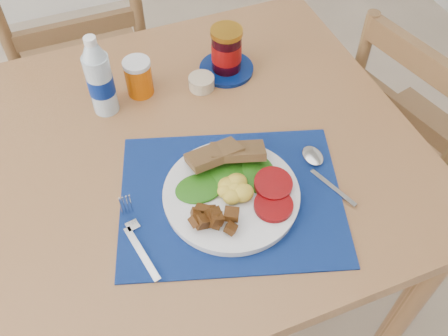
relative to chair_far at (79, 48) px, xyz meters
name	(u,v)px	position (x,y,z in m)	size (l,w,h in m)	color
table	(107,195)	(-0.05, -0.67, 0.09)	(1.40, 0.90, 0.75)	brown
chair_far	(79,48)	(0.00, 0.00, 0.00)	(0.43, 0.41, 1.15)	brown
chair_end	(414,126)	(0.83, -0.66, -0.04)	(0.45, 0.46, 1.05)	brown
placemat	(231,198)	(0.19, -0.84, 0.17)	(0.45, 0.35, 0.00)	black
breakfast_plate	(230,194)	(0.18, -0.84, 0.19)	(0.27, 0.27, 0.07)	silver
fork	(136,235)	(-0.02, -0.85, 0.18)	(0.04, 0.19, 0.00)	#B2B5BA
spoon	(319,166)	(0.39, -0.83, 0.18)	(0.05, 0.18, 0.01)	#B2B5BA
water_bottle	(100,80)	(0.01, -0.49, 0.26)	(0.06, 0.06, 0.20)	#ADBFCC
juice_glass	(139,78)	(0.10, -0.46, 0.21)	(0.06, 0.06, 0.09)	#CD5505
ramekin	(202,83)	(0.24, -0.50, 0.19)	(0.06, 0.06, 0.03)	tan
jam_on_saucer	(226,53)	(0.32, -0.46, 0.22)	(0.14, 0.14, 0.12)	#051956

